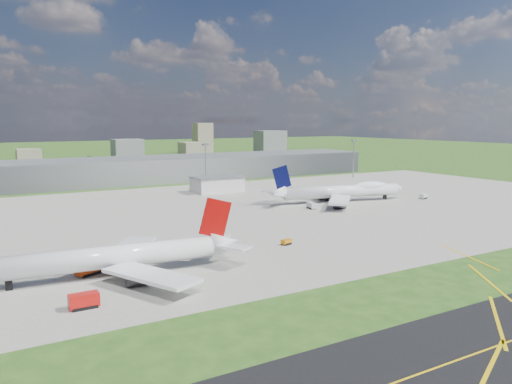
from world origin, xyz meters
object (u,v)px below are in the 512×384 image
airliner_blue_quad (342,191)px  fire_truck (91,267)px  van_white_far (424,196)px  tug_yellow (286,242)px  airliner_red_twin (117,257)px  crash_tender (84,301)px  van_white_near (311,206)px

airliner_blue_quad → fire_truck: bearing=-144.1°
van_white_far → tug_yellow: bearing=-175.7°
airliner_red_twin → crash_tender: 21.78m
fire_truck → airliner_red_twin: bearing=-70.3°
airliner_blue_quad → tug_yellow: bearing=-128.6°
airliner_blue_quad → crash_tender: size_ratio=11.60×
van_white_far → airliner_blue_quad: bearing=145.4°
fire_truck → crash_tender: (-6.54, -23.52, -0.24)m
tug_yellow → crash_tender: bearing=-172.1°
airliner_red_twin → van_white_near: airliner_red_twin is taller
fire_truck → tug_yellow: fire_truck is taller
fire_truck → tug_yellow: (59.53, 0.11, -0.95)m
tug_yellow → van_white_near: van_white_near is taller
airliner_red_twin → van_white_near: 113.76m
crash_tender → van_white_far: (177.07, 67.12, -0.32)m
tug_yellow → van_white_far: bearing=9.6°
airliner_red_twin → crash_tender: bearing=62.7°
crash_tender → airliner_red_twin: bearing=56.9°
airliner_red_twin → airliner_blue_quad: size_ratio=0.95×
airliner_red_twin → airliner_blue_quad: 138.50m
van_white_far → airliner_red_twin: bearing=179.4°
fire_truck → tug_yellow: 59.54m
airliner_red_twin → fire_truck: airliner_red_twin is taller
van_white_near → airliner_red_twin: bearing=127.9°
tug_yellow → van_white_far: van_white_far is taller
fire_truck → van_white_near: bearing=1.5°
airliner_blue_quad → van_white_far: bearing=-5.3°
airliner_red_twin → tug_yellow: airliner_red_twin is taller
van_white_near → van_white_far: size_ratio=1.07×
tug_yellow → van_white_near: 66.61m
airliner_blue_quad → airliner_red_twin: bearing=-141.2°
fire_truck → van_white_far: bearing=-9.1°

